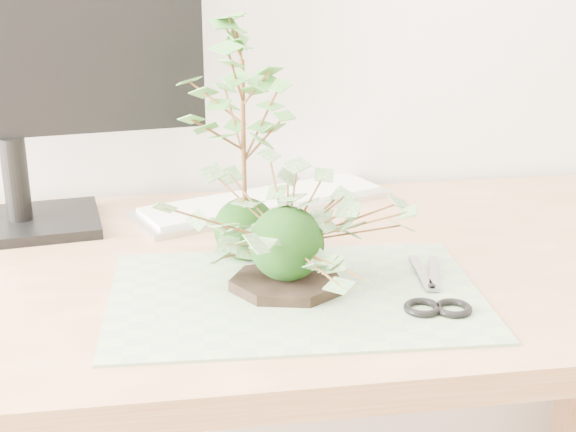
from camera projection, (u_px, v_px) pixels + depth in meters
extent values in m
cube|color=tan|center=(232.00, 276.00, 1.16)|extent=(1.60, 0.70, 0.04)
cube|color=gray|center=(296.00, 295.00, 1.05)|extent=(0.50, 0.34, 0.00)
cylinder|color=black|center=(287.00, 283.00, 1.06)|extent=(0.19, 0.19, 0.01)
sphere|color=black|center=(287.00, 243.00, 1.04)|extent=(0.10, 0.10, 0.10)
sphere|color=black|center=(245.00, 229.00, 1.16)|extent=(0.09, 0.09, 0.09)
cylinder|color=#523418|center=(243.00, 140.00, 1.11)|extent=(0.01, 0.01, 0.22)
cube|color=#B8B8B8|center=(264.00, 204.00, 1.39)|extent=(0.47, 0.29, 0.01)
cube|color=white|center=(264.00, 199.00, 1.39)|extent=(0.44, 0.26, 0.01)
cube|color=black|center=(21.00, 224.00, 1.29)|extent=(0.27, 0.21, 0.02)
cylinder|color=black|center=(16.00, 179.00, 1.26)|extent=(0.04, 0.04, 0.13)
cube|color=gray|center=(413.00, 275.00, 1.10)|extent=(0.02, 0.12, 0.00)
cube|color=gray|center=(425.00, 274.00, 1.10)|extent=(0.05, 0.11, 0.00)
torus|color=black|center=(432.00, 308.00, 0.99)|extent=(0.06, 0.06, 0.01)
torus|color=black|center=(461.00, 306.00, 1.00)|extent=(0.06, 0.06, 0.01)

